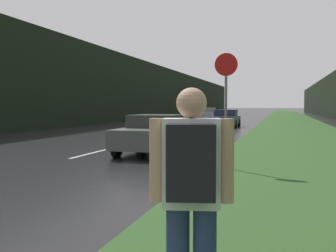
# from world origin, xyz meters

# --- Properties ---
(grass_verge) EXTENTS (6.00, 240.00, 0.02)m
(grass_verge) POSITION_xyz_m (7.45, 40.00, 0.01)
(grass_verge) COLOR #2D5123
(grass_verge) RESTS_ON ground_plane
(lane_stripe_c) EXTENTS (0.12, 3.00, 0.01)m
(lane_stripe_c) POSITION_xyz_m (0.00, 12.23, 0.00)
(lane_stripe_c) COLOR silver
(lane_stripe_c) RESTS_ON ground_plane
(lane_stripe_d) EXTENTS (0.12, 3.00, 0.01)m
(lane_stripe_d) POSITION_xyz_m (0.00, 19.23, 0.00)
(lane_stripe_d) COLOR silver
(lane_stripe_d) RESTS_ON ground_plane
(lane_stripe_e) EXTENTS (0.12, 3.00, 0.01)m
(lane_stripe_e) POSITION_xyz_m (0.00, 26.23, 0.00)
(lane_stripe_e) COLOR silver
(lane_stripe_e) RESTS_ON ground_plane
(treeline_far_side) EXTENTS (2.00, 140.00, 7.08)m
(treeline_far_side) POSITION_xyz_m (-10.45, 50.00, 3.54)
(treeline_far_side) COLOR black
(treeline_far_side) RESTS_ON ground_plane
(stop_sign) EXTENTS (0.60, 0.07, 3.05)m
(stop_sign) POSITION_xyz_m (5.04, 9.84, 1.80)
(stop_sign) COLOR slate
(stop_sign) RESTS_ON ground_plane
(hitchhiker_with_backpack) EXTENTS (0.62, 0.48, 1.81)m
(hitchhiker_with_backpack) POSITION_xyz_m (5.82, 1.78, 1.04)
(hitchhiker_with_backpack) COLOR navy
(hitchhiker_with_backpack) RESTS_ON ground_plane
(car_passing_near) EXTENTS (2.04, 4.02, 1.36)m
(car_passing_near) POSITION_xyz_m (2.22, 12.72, 0.69)
(car_passing_near) COLOR #4C514C
(car_passing_near) RESTS_ON ground_plane
(car_passing_far) EXTENTS (2.03, 4.36, 1.36)m
(car_passing_far) POSITION_xyz_m (2.22, 31.91, 0.68)
(car_passing_far) COLOR #2D3856
(car_passing_far) RESTS_ON ground_plane
(car_oncoming) EXTENTS (1.99, 4.40, 1.43)m
(car_oncoming) POSITION_xyz_m (-2.22, 49.88, 0.71)
(car_oncoming) COLOR #9E9EA3
(car_oncoming) RESTS_ON ground_plane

